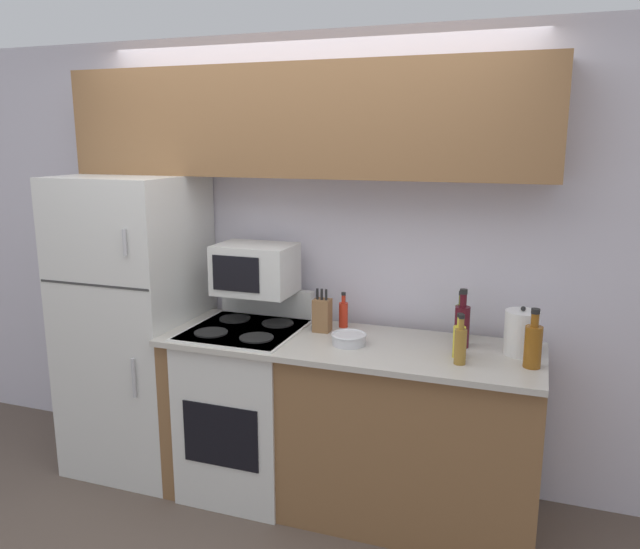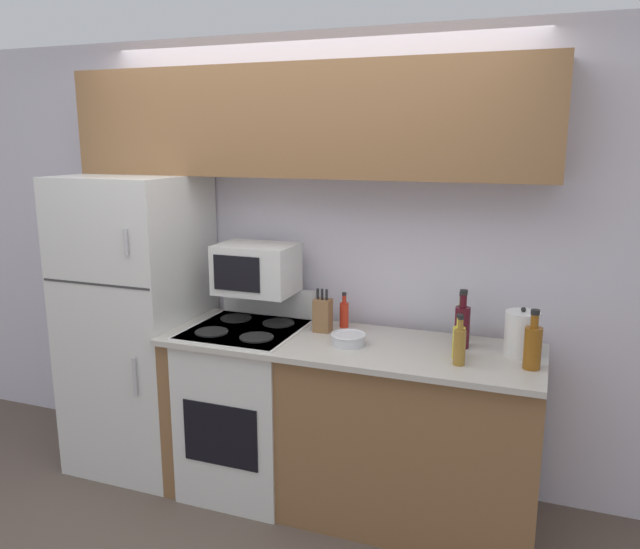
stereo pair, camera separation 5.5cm
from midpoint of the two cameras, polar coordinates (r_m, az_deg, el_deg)
The scene contains 16 objects.
ground_plane at distance 3.54m, azimuth -4.71°, elevation -21.51°, with size 12.00×12.00×0.00m, color brown.
wall_back at distance 3.68m, azimuth -0.22°, elevation 1.43°, with size 8.00×0.05×2.55m.
lower_cabinets at distance 3.45m, azimuth 3.05°, elevation -13.48°, with size 1.96×0.67×0.94m.
refrigerator at distance 3.91m, azimuth -15.89°, elevation -4.31°, with size 0.72×0.72×1.77m.
upper_cabinets at distance 3.44m, azimuth -1.37°, elevation 13.80°, with size 2.69×0.32×0.59m.
stove at distance 3.64m, azimuth -6.14°, elevation -11.79°, with size 0.60×0.66×1.11m.
microwave at distance 3.53m, azimuth -5.40°, elevation 0.53°, with size 0.43×0.32×0.28m.
knife_block at distance 3.40m, azimuth 0.71°, elevation -3.71°, with size 0.09×0.08×0.24m.
bowl at distance 3.21m, azimuth 3.12°, elevation -5.88°, with size 0.18×0.18×0.06m.
bottle_wine_red at distance 3.22m, azimuth 13.35°, elevation -4.52°, with size 0.08×0.08×0.30m.
bottle_vinegar at distance 2.99m, azimuth 13.16°, elevation -6.34°, with size 0.06×0.06×0.24m.
bottle_whiskey at distance 3.03m, azimuth 19.37°, elevation -6.16°, with size 0.08×0.08×0.28m.
bottle_hot_sauce at distance 3.48m, azimuth 2.67°, elevation -3.59°, with size 0.05×0.05×0.20m.
bottle_olive_oil at distance 3.34m, azimuth 13.22°, elevation -4.17°, with size 0.06×0.06×0.26m.
bottle_cooking_spray at distance 3.07m, azimuth 13.06°, elevation -5.94°, with size 0.06×0.06×0.22m.
kettle at distance 3.19m, azimuth 18.44°, elevation -5.16°, with size 0.17×0.17×0.24m.
Camera 2 is at (1.31, -2.64, 1.97)m, focal length 35.00 mm.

